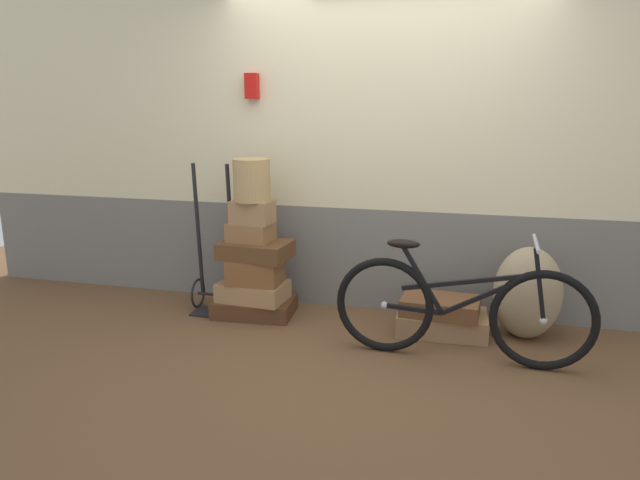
{
  "coord_description": "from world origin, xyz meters",
  "views": [
    {
      "loc": [
        0.68,
        -3.81,
        1.69
      ],
      "look_at": [
        -0.37,
        0.26,
        0.69
      ],
      "focal_mm": 32.64,
      "sensor_mm": 36.0,
      "label": 1
    }
  ],
  "objects_px": {
    "suitcase_3": "(256,250)",
    "suitcase_7": "(440,306)",
    "suitcase_0": "(255,306)",
    "suitcase_5": "(252,212)",
    "burlap_sack": "(528,293)",
    "wicker_basket": "(252,180)",
    "luggage_trolley": "(215,274)",
    "bicycle": "(460,310)",
    "suitcase_1": "(253,291)",
    "suitcase_2": "(256,271)",
    "suitcase_4": "(251,232)",
    "suitcase_6": "(442,323)"
  },
  "relations": [
    {
      "from": "suitcase_0",
      "to": "suitcase_4",
      "type": "xyz_separation_m",
      "value": [
        -0.01,
        -0.0,
        0.62
      ]
    },
    {
      "from": "luggage_trolley",
      "to": "burlap_sack",
      "type": "relative_size",
      "value": 1.78
    },
    {
      "from": "suitcase_1",
      "to": "suitcase_4",
      "type": "bearing_deg",
      "value": 123.76
    },
    {
      "from": "suitcase_0",
      "to": "wicker_basket",
      "type": "height_order",
      "value": "wicker_basket"
    },
    {
      "from": "suitcase_2",
      "to": "suitcase_6",
      "type": "xyz_separation_m",
      "value": [
        1.46,
        0.03,
        -0.3
      ]
    },
    {
      "from": "suitcase_0",
      "to": "luggage_trolley",
      "type": "height_order",
      "value": "luggage_trolley"
    },
    {
      "from": "suitcase_0",
      "to": "suitcase_7",
      "type": "distance_m",
      "value": 1.49
    },
    {
      "from": "wicker_basket",
      "to": "suitcase_5",
      "type": "bearing_deg",
      "value": 123.6
    },
    {
      "from": "suitcase_4",
      "to": "suitcase_5",
      "type": "bearing_deg",
      "value": -21.69
    },
    {
      "from": "suitcase_2",
      "to": "burlap_sack",
      "type": "xyz_separation_m",
      "value": [
        2.05,
        0.1,
        -0.04
      ]
    },
    {
      "from": "burlap_sack",
      "to": "suitcase_3",
      "type": "bearing_deg",
      "value": -178.16
    },
    {
      "from": "wicker_basket",
      "to": "suitcase_0",
      "type": "bearing_deg",
      "value": 120.57
    },
    {
      "from": "suitcase_2",
      "to": "bicycle",
      "type": "distance_m",
      "value": 1.64
    },
    {
      "from": "luggage_trolley",
      "to": "suitcase_0",
      "type": "bearing_deg",
      "value": -3.0
    },
    {
      "from": "suitcase_3",
      "to": "luggage_trolley",
      "type": "distance_m",
      "value": 0.44
    },
    {
      "from": "suitcase_6",
      "to": "luggage_trolley",
      "type": "bearing_deg",
      "value": 176.43
    },
    {
      "from": "suitcase_1",
      "to": "burlap_sack",
      "type": "bearing_deg",
      "value": 6.74
    },
    {
      "from": "bicycle",
      "to": "luggage_trolley",
      "type": "bearing_deg",
      "value": 166.25
    },
    {
      "from": "suitcase_4",
      "to": "suitcase_5",
      "type": "height_order",
      "value": "suitcase_5"
    },
    {
      "from": "wicker_basket",
      "to": "bicycle",
      "type": "bearing_deg",
      "value": -15.25
    },
    {
      "from": "wicker_basket",
      "to": "luggage_trolley",
      "type": "xyz_separation_m",
      "value": [
        -0.36,
        0.04,
        -0.79
      ]
    },
    {
      "from": "suitcase_0",
      "to": "bicycle",
      "type": "xyz_separation_m",
      "value": [
        1.62,
        -0.46,
        0.29
      ]
    },
    {
      "from": "suitcase_7",
      "to": "suitcase_6",
      "type": "bearing_deg",
      "value": 69.28
    },
    {
      "from": "suitcase_3",
      "to": "suitcase_2",
      "type": "bearing_deg",
      "value": -75.04
    },
    {
      "from": "suitcase_5",
      "to": "burlap_sack",
      "type": "relative_size",
      "value": 0.45
    },
    {
      "from": "suitcase_6",
      "to": "suitcase_7",
      "type": "relative_size",
      "value": 1.18
    },
    {
      "from": "luggage_trolley",
      "to": "suitcase_4",
      "type": "bearing_deg",
      "value": -3.82
    },
    {
      "from": "suitcase_5",
      "to": "bicycle",
      "type": "relative_size",
      "value": 0.18
    },
    {
      "from": "suitcase_0",
      "to": "suitcase_3",
      "type": "bearing_deg",
      "value": -29.77
    },
    {
      "from": "burlap_sack",
      "to": "luggage_trolley",
      "type": "bearing_deg",
      "value": -179.17
    },
    {
      "from": "suitcase_7",
      "to": "bicycle",
      "type": "distance_m",
      "value": 0.46
    },
    {
      "from": "suitcase_4",
      "to": "suitcase_1",
      "type": "bearing_deg",
      "value": -56.05
    },
    {
      "from": "suitcase_3",
      "to": "suitcase_5",
      "type": "relative_size",
      "value": 1.73
    },
    {
      "from": "suitcase_3",
      "to": "wicker_basket",
      "type": "xyz_separation_m",
      "value": [
        -0.01,
        -0.01,
        0.55
      ]
    },
    {
      "from": "suitcase_5",
      "to": "bicycle",
      "type": "bearing_deg",
      "value": -10.84
    },
    {
      "from": "suitcase_4",
      "to": "suitcase_5",
      "type": "distance_m",
      "value": 0.16
    },
    {
      "from": "luggage_trolley",
      "to": "bicycle",
      "type": "height_order",
      "value": "luggage_trolley"
    },
    {
      "from": "luggage_trolley",
      "to": "suitcase_5",
      "type": "bearing_deg",
      "value": -5.34
    },
    {
      "from": "suitcase_3",
      "to": "suitcase_7",
      "type": "height_order",
      "value": "suitcase_3"
    },
    {
      "from": "wicker_basket",
      "to": "suitcase_7",
      "type": "bearing_deg",
      "value": -0.9
    },
    {
      "from": "suitcase_2",
      "to": "suitcase_3",
      "type": "height_order",
      "value": "suitcase_3"
    },
    {
      "from": "suitcase_1",
      "to": "wicker_basket",
      "type": "height_order",
      "value": "wicker_basket"
    },
    {
      "from": "suitcase_5",
      "to": "wicker_basket",
      "type": "height_order",
      "value": "wicker_basket"
    },
    {
      "from": "suitcase_6",
      "to": "bicycle",
      "type": "height_order",
      "value": "bicycle"
    },
    {
      "from": "suitcase_0",
      "to": "burlap_sack",
      "type": "distance_m",
      "value": 2.11
    },
    {
      "from": "suitcase_4",
      "to": "wicker_basket",
      "type": "relative_size",
      "value": 1.02
    },
    {
      "from": "suitcase_3",
      "to": "suitcase_5",
      "type": "xyz_separation_m",
      "value": [
        -0.02,
        -0.0,
        0.3
      ]
    },
    {
      "from": "suitcase_3",
      "to": "suitcase_7",
      "type": "bearing_deg",
      "value": 3.21
    },
    {
      "from": "suitcase_6",
      "to": "suitcase_0",
      "type": "bearing_deg",
      "value": 176.89
    },
    {
      "from": "suitcase_4",
      "to": "bicycle",
      "type": "relative_size",
      "value": 0.2
    }
  ]
}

